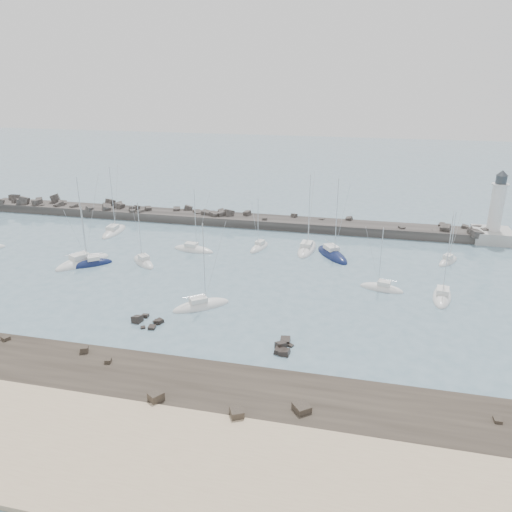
{
  "coord_description": "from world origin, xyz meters",
  "views": [
    {
      "loc": [
        23.46,
        -62.38,
        30.94
      ],
      "look_at": [
        5.95,
        12.0,
        2.76
      ],
      "focal_mm": 35.0,
      "sensor_mm": 36.0,
      "label": 1
    }
  ],
  "objects_px": {
    "sailboat_9": "(382,289)",
    "sailboat_13": "(307,249)",
    "sailboat_2": "(92,264)",
    "sailboat_12": "(448,262)",
    "sailboat_8": "(332,255)",
    "sailboat_10": "(442,297)",
    "sailboat_5": "(144,263)",
    "sailboat_1": "(114,232)",
    "sailboat_3": "(83,263)",
    "sailboat_4": "(193,250)",
    "lighthouse": "(493,226)",
    "sailboat_6": "(259,248)",
    "sailboat_7": "(201,306)"
  },
  "relations": [
    {
      "from": "sailboat_12",
      "to": "sailboat_4",
      "type": "bearing_deg",
      "value": -174.49
    },
    {
      "from": "sailboat_3",
      "to": "sailboat_13",
      "type": "height_order",
      "value": "sailboat_3"
    },
    {
      "from": "sailboat_10",
      "to": "sailboat_7",
      "type": "bearing_deg",
      "value": -161.68
    },
    {
      "from": "sailboat_7",
      "to": "sailboat_12",
      "type": "xyz_separation_m",
      "value": [
        35.92,
        26.45,
        0.01
      ]
    },
    {
      "from": "sailboat_2",
      "to": "sailboat_9",
      "type": "relative_size",
      "value": 1.06
    },
    {
      "from": "sailboat_2",
      "to": "sailboat_4",
      "type": "xyz_separation_m",
      "value": [
        14.43,
        10.93,
        -0.01
      ]
    },
    {
      "from": "sailboat_6",
      "to": "sailboat_1",
      "type": "bearing_deg",
      "value": 175.31
    },
    {
      "from": "sailboat_5",
      "to": "sailboat_6",
      "type": "xyz_separation_m",
      "value": [
        17.71,
        12.19,
        -0.01
      ]
    },
    {
      "from": "sailboat_7",
      "to": "sailboat_12",
      "type": "bearing_deg",
      "value": 36.36
    },
    {
      "from": "sailboat_8",
      "to": "sailboat_9",
      "type": "bearing_deg",
      "value": -56.66
    },
    {
      "from": "sailboat_4",
      "to": "sailboat_5",
      "type": "distance_m",
      "value": 10.21
    },
    {
      "from": "sailboat_2",
      "to": "sailboat_13",
      "type": "height_order",
      "value": "sailboat_13"
    },
    {
      "from": "sailboat_4",
      "to": "sailboat_13",
      "type": "xyz_separation_m",
      "value": [
        20.39,
        5.06,
        0.01
      ]
    },
    {
      "from": "sailboat_4",
      "to": "sailboat_9",
      "type": "height_order",
      "value": "sailboat_4"
    },
    {
      "from": "sailboat_2",
      "to": "sailboat_12",
      "type": "height_order",
      "value": "sailboat_2"
    },
    {
      "from": "sailboat_9",
      "to": "sailboat_13",
      "type": "distance_m",
      "value": 20.27
    },
    {
      "from": "sailboat_1",
      "to": "sailboat_4",
      "type": "relative_size",
      "value": 1.15
    },
    {
      "from": "sailboat_8",
      "to": "sailboat_10",
      "type": "height_order",
      "value": "sailboat_8"
    },
    {
      "from": "sailboat_8",
      "to": "sailboat_12",
      "type": "relative_size",
      "value": 1.55
    },
    {
      "from": "sailboat_2",
      "to": "sailboat_9",
      "type": "xyz_separation_m",
      "value": [
        48.28,
        0.83,
        -0.01
      ]
    },
    {
      "from": "sailboat_2",
      "to": "sailboat_6",
      "type": "xyz_separation_m",
      "value": [
        25.99,
        14.96,
        -0.01
      ]
    },
    {
      "from": "sailboat_5",
      "to": "sailboat_10",
      "type": "height_order",
      "value": "sailboat_10"
    },
    {
      "from": "sailboat_6",
      "to": "sailboat_13",
      "type": "relative_size",
      "value": 0.7
    },
    {
      "from": "sailboat_2",
      "to": "sailboat_5",
      "type": "bearing_deg",
      "value": 18.47
    },
    {
      "from": "sailboat_3",
      "to": "sailboat_4",
      "type": "bearing_deg",
      "value": 33.04
    },
    {
      "from": "sailboat_5",
      "to": "sailboat_10",
      "type": "distance_m",
      "value": 48.67
    },
    {
      "from": "sailboat_12",
      "to": "sailboat_13",
      "type": "bearing_deg",
      "value": 178.34
    },
    {
      "from": "sailboat_3",
      "to": "sailboat_12",
      "type": "relative_size",
      "value": 1.62
    },
    {
      "from": "sailboat_3",
      "to": "sailboat_4",
      "type": "relative_size",
      "value": 1.27
    },
    {
      "from": "sailboat_1",
      "to": "sailboat_12",
      "type": "height_order",
      "value": "sailboat_1"
    },
    {
      "from": "sailboat_3",
      "to": "sailboat_5",
      "type": "relative_size",
      "value": 1.39
    },
    {
      "from": "sailboat_1",
      "to": "sailboat_6",
      "type": "height_order",
      "value": "sailboat_1"
    },
    {
      "from": "sailboat_2",
      "to": "sailboat_7",
      "type": "height_order",
      "value": "sailboat_7"
    },
    {
      "from": "sailboat_1",
      "to": "sailboat_8",
      "type": "bearing_deg",
      "value": -4.57
    },
    {
      "from": "lighthouse",
      "to": "sailboat_1",
      "type": "bearing_deg",
      "value": -170.86
    },
    {
      "from": "sailboat_2",
      "to": "sailboat_4",
      "type": "relative_size",
      "value": 0.88
    },
    {
      "from": "sailboat_1",
      "to": "sailboat_10",
      "type": "distance_m",
      "value": 64.55
    },
    {
      "from": "sailboat_1",
      "to": "sailboat_9",
      "type": "xyz_separation_m",
      "value": [
        53.49,
        -16.69,
        -0.0
      ]
    },
    {
      "from": "sailboat_10",
      "to": "sailboat_1",
      "type": "bearing_deg",
      "value": 164.11
    },
    {
      "from": "sailboat_6",
      "to": "sailboat_9",
      "type": "distance_m",
      "value": 26.39
    },
    {
      "from": "lighthouse",
      "to": "sailboat_9",
      "type": "height_order",
      "value": "lighthouse"
    },
    {
      "from": "sailboat_8",
      "to": "sailboat_9",
      "type": "xyz_separation_m",
      "value": [
        8.62,
        -13.11,
        -0.01
      ]
    },
    {
      "from": "lighthouse",
      "to": "sailboat_12",
      "type": "bearing_deg",
      "value": -124.06
    },
    {
      "from": "sailboat_7",
      "to": "sailboat_13",
      "type": "relative_size",
      "value": 0.88
    },
    {
      "from": "lighthouse",
      "to": "sailboat_2",
      "type": "relative_size",
      "value": 1.31
    },
    {
      "from": "sailboat_2",
      "to": "sailboat_6",
      "type": "height_order",
      "value": "sailboat_2"
    },
    {
      "from": "sailboat_1",
      "to": "sailboat_2",
      "type": "relative_size",
      "value": 1.3
    },
    {
      "from": "sailboat_10",
      "to": "sailboat_12",
      "type": "height_order",
      "value": "sailboat_10"
    },
    {
      "from": "lighthouse",
      "to": "sailboat_10",
      "type": "relative_size",
      "value": 1.1
    },
    {
      "from": "sailboat_2",
      "to": "sailboat_12",
      "type": "xyz_separation_m",
      "value": [
        59.51,
        15.27,
        0.01
      ]
    }
  ]
}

